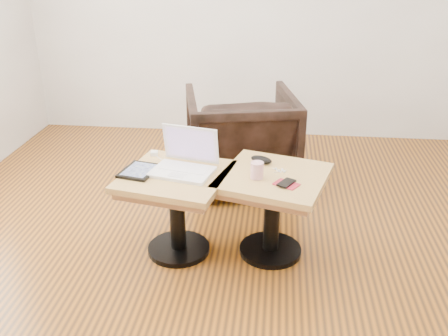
# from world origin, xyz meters

# --- Properties ---
(room_shell) EXTENTS (4.52, 4.52, 2.71)m
(room_shell) POSITION_xyz_m (0.00, 0.00, 1.35)
(room_shell) COLOR #432A14
(room_shell) RESTS_ON ground
(side_table_left) EXTENTS (0.71, 0.71, 0.55)m
(side_table_left) POSITION_xyz_m (-0.37, 0.01, 0.41)
(side_table_left) COLOR black
(side_table_left) RESTS_ON ground
(side_table_right) EXTENTS (0.75, 0.75, 0.55)m
(side_table_right) POSITION_xyz_m (0.21, 0.06, 0.41)
(side_table_right) COLOR black
(side_table_right) RESTS_ON ground
(laptop) EXTENTS (0.41, 0.36, 0.25)m
(laptop) POSITION_xyz_m (-0.32, 0.06, 0.60)
(laptop) COLOR white
(laptop) RESTS_ON side_table_left
(tablet) EXTENTS (0.24, 0.28, 0.02)m
(tablet) POSITION_xyz_m (-0.59, 0.01, 0.56)
(tablet) COLOR black
(tablet) RESTS_ON side_table_left
(charging_adapter) EXTENTS (0.05, 0.05, 0.03)m
(charging_adapter) POSITION_xyz_m (-0.56, 0.27, 0.56)
(charging_adapter) COLOR white
(charging_adapter) RESTS_ON side_table_left
(glasses_case) EXTENTS (0.16, 0.12, 0.04)m
(glasses_case) POSITION_xyz_m (0.13, 0.23, 0.57)
(glasses_case) COLOR black
(glasses_case) RESTS_ON side_table_right
(striped_cup) EXTENTS (0.09, 0.09, 0.10)m
(striped_cup) POSITION_xyz_m (0.11, 0.01, 0.60)
(striped_cup) COLOR #C0536D
(striped_cup) RESTS_ON side_table_right
(earbuds_tangle) EXTENTS (0.08, 0.05, 0.02)m
(earbuds_tangle) POSITION_xyz_m (0.25, 0.11, 0.56)
(earbuds_tangle) COLOR white
(earbuds_tangle) RESTS_ON side_table_right
(phone_on_sleeve) EXTENTS (0.16, 0.15, 0.02)m
(phone_on_sleeve) POSITION_xyz_m (0.29, -0.07, 0.56)
(phone_on_sleeve) COLOR #A91B2A
(phone_on_sleeve) RESTS_ON side_table_right
(armchair) EXTENTS (0.98, 1.00, 0.77)m
(armchair) POSITION_xyz_m (-0.06, 1.06, 0.38)
(armchair) COLOR black
(armchair) RESTS_ON ground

